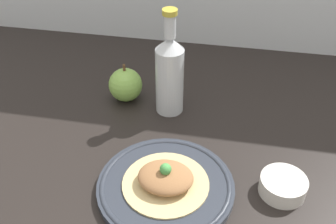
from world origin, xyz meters
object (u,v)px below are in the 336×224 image
(dipping_bowl, at_px, (283,186))
(plated_food, at_px, (166,179))
(apple, at_px, (125,85))
(plate, at_px, (166,186))
(cider_bottle, at_px, (170,73))

(dipping_bowl, bearing_deg, plated_food, -170.72)
(apple, bearing_deg, plated_food, -60.79)
(plate, xyz_separation_m, apple, (-0.16, 0.29, 0.03))
(plated_food, distance_m, dipping_bowl, 0.24)
(cider_bottle, height_order, dipping_bowl, cider_bottle)
(plate, xyz_separation_m, dipping_bowl, (0.23, 0.04, 0.01))
(cider_bottle, bearing_deg, plate, -81.27)
(plated_food, xyz_separation_m, dipping_bowl, (0.23, 0.04, -0.01))
(plated_food, height_order, cider_bottle, cider_bottle)
(cider_bottle, xyz_separation_m, apple, (-0.12, 0.02, -0.07))
(plated_food, bearing_deg, cider_bottle, 98.73)
(plate, relative_size, dipping_bowl, 2.97)
(plate, distance_m, dipping_bowl, 0.24)
(cider_bottle, distance_m, dipping_bowl, 0.37)
(plated_food, xyz_separation_m, apple, (-0.16, 0.29, 0.01))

